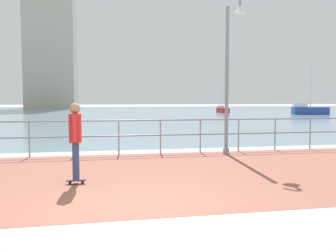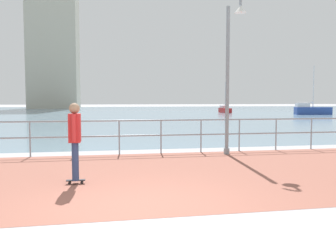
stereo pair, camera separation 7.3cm
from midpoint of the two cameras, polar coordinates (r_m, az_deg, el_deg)
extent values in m
plane|color=#9E9EA3|center=(45.83, -10.39, 1.84)|extent=(220.00, 220.00, 0.00)
cube|color=#935647|center=(8.68, -6.88, -7.77)|extent=(28.00, 6.55, 0.01)
cube|color=#6B899E|center=(56.78, -10.55, 2.27)|extent=(180.00, 88.00, 0.00)
cylinder|color=#8C99A3|center=(12.01, -21.56, -2.02)|extent=(0.05, 0.05, 1.12)
cylinder|color=#8C99A3|center=(11.84, -14.88, -1.96)|extent=(0.05, 0.05, 1.12)
cylinder|color=#8C99A3|center=(11.83, -8.09, -1.86)|extent=(0.05, 0.05, 1.12)
cylinder|color=#8C99A3|center=(11.99, -1.39, -1.74)|extent=(0.05, 0.05, 1.12)
cylinder|color=#8C99A3|center=(12.30, 5.05, -1.61)|extent=(0.05, 0.05, 1.12)
cylinder|color=#8C99A3|center=(12.76, 11.10, -1.46)|extent=(0.05, 0.05, 1.12)
cylinder|color=#8C99A3|center=(13.35, 16.67, -1.31)|extent=(0.05, 0.05, 1.12)
cylinder|color=#8C99A3|center=(14.06, 21.72, -1.17)|extent=(0.05, 0.05, 1.12)
cylinder|color=#8C99A3|center=(11.78, -8.12, 0.86)|extent=(25.20, 0.06, 0.06)
cylinder|color=#8C99A3|center=(11.82, -8.10, -1.59)|extent=(25.20, 0.06, 0.06)
cylinder|color=gray|center=(12.01, 9.13, -4.00)|extent=(0.19, 0.19, 0.20)
cylinder|color=gray|center=(11.91, 9.26, 7.10)|extent=(0.12, 0.12, 4.83)
cylinder|color=gray|center=(11.90, 11.31, 18.85)|extent=(0.11, 0.11, 0.17)
cone|color=silver|center=(11.85, 11.29, 17.91)|extent=(0.36, 0.36, 0.22)
cylinder|color=black|center=(7.92, -15.73, -8.86)|extent=(0.06, 0.03, 0.06)
cylinder|color=black|center=(8.00, -15.67, -8.74)|extent=(0.06, 0.03, 0.06)
cylinder|color=black|center=(7.90, -13.86, -8.86)|extent=(0.06, 0.03, 0.06)
cylinder|color=black|center=(7.97, -13.82, -8.74)|extent=(0.06, 0.03, 0.06)
cube|color=black|center=(7.94, -14.78, -8.45)|extent=(0.40, 0.12, 0.02)
cylinder|color=navy|center=(7.78, -14.88, -5.58)|extent=(0.13, 0.13, 0.81)
cylinder|color=navy|center=(7.94, -14.79, -5.38)|extent=(0.13, 0.13, 0.81)
cube|color=red|center=(7.77, -14.93, -0.32)|extent=(0.25, 0.34, 0.61)
cylinder|color=red|center=(7.54, -15.08, -0.33)|extent=(0.09, 0.09, 0.58)
cylinder|color=red|center=(8.00, -14.80, -0.08)|extent=(0.09, 0.09, 0.58)
sphere|color=#A37A5B|center=(7.75, -14.99, 2.75)|extent=(0.22, 0.22, 0.22)
cube|color=#284799|center=(48.55, 21.84, 2.29)|extent=(4.57, 2.27, 0.94)
cube|color=silver|center=(48.09, 20.39, 3.18)|extent=(1.74, 1.27, 0.52)
cylinder|color=silver|center=(48.56, 21.94, 5.91)|extent=(0.10, 0.10, 5.21)
cylinder|color=silver|center=(48.20, 20.80, 3.60)|extent=(1.94, 0.51, 0.08)
cube|color=#B21E1E|center=(52.16, 8.74, 2.49)|extent=(0.98, 3.12, 0.67)
cube|color=silver|center=(53.02, 8.41, 3.08)|extent=(0.68, 1.12, 0.37)
cylinder|color=silver|center=(52.14, 8.77, 4.90)|extent=(0.07, 0.07, 3.71)
cylinder|color=silver|center=(52.79, 8.50, 3.36)|extent=(0.07, 1.40, 0.06)
cube|color=#B2AD99|center=(87.98, -18.19, 14.28)|extent=(10.30, 15.36, 35.17)
camera|label=1|loc=(0.04, -90.22, -0.02)|focal=37.95mm
camera|label=2|loc=(0.04, 89.78, 0.02)|focal=37.95mm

